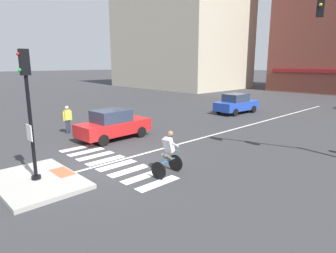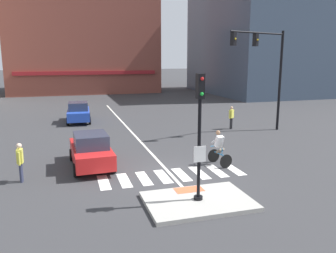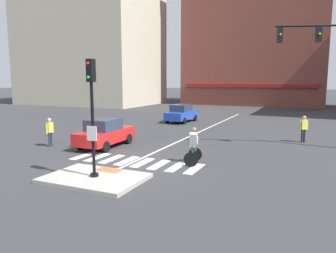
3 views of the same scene
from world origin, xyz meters
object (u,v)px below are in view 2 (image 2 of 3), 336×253
(car_red_westbound_near, at_px, (91,150))
(pedestrian_at_curb_left, at_px, (20,159))
(cyclist, at_px, (219,147))
(traffic_light_mast, at_px, (267,63))
(car_blue_westbound_distant, at_px, (79,112))
(signal_pole, at_px, (200,126))
(pedestrian_waiting_far_side, at_px, (231,116))

(car_red_westbound_near, relative_size, pedestrian_at_curb_left, 2.50)
(cyclist, bearing_deg, traffic_light_mast, 43.93)
(cyclist, height_order, pedestrian_at_curb_left, cyclist)
(car_blue_westbound_distant, distance_m, pedestrian_at_curb_left, 13.76)
(signal_pole, xyz_separation_m, car_blue_westbound_distant, (-3.39, 17.61, -2.02))
(car_blue_westbound_distant, relative_size, pedestrian_waiting_far_side, 2.50)
(signal_pole, distance_m, pedestrian_at_curb_left, 7.76)
(traffic_light_mast, xyz_separation_m, pedestrian_waiting_far_side, (-1.64, 1.66, -3.83))
(car_blue_westbound_distant, relative_size, cyclist, 2.49)
(cyclist, bearing_deg, pedestrian_at_curb_left, 178.57)
(signal_pole, bearing_deg, car_red_westbound_near, 121.56)
(traffic_light_mast, xyz_separation_m, cyclist, (-6.17, -5.94, -3.94))
(car_red_westbound_near, distance_m, cyclist, 6.14)
(signal_pole, relative_size, car_blue_westbound_distant, 1.06)
(traffic_light_mast, relative_size, car_blue_westbound_distant, 1.66)
(traffic_light_mast, distance_m, car_blue_westbound_distant, 14.99)
(traffic_light_mast, height_order, pedestrian_at_curb_left, traffic_light_mast)
(car_red_westbound_near, height_order, pedestrian_waiting_far_side, pedestrian_waiting_far_side)
(car_blue_westbound_distant, bearing_deg, cyclist, -66.18)
(car_blue_westbound_distant, bearing_deg, signal_pole, -79.09)
(car_blue_westbound_distant, bearing_deg, pedestrian_at_curb_left, -102.14)
(traffic_light_mast, bearing_deg, car_red_westbound_near, -159.77)
(traffic_light_mast, relative_size, pedestrian_waiting_far_side, 4.17)
(pedestrian_waiting_far_side, bearing_deg, traffic_light_mast, -45.41)
(cyclist, distance_m, pedestrian_at_curb_left, 8.93)
(car_red_westbound_near, bearing_deg, traffic_light_mast, 20.23)
(car_red_westbound_near, height_order, cyclist, cyclist)
(cyclist, bearing_deg, car_blue_westbound_distant, 113.82)
(signal_pole, xyz_separation_m, car_red_westbound_near, (-3.32, 5.41, -2.02))
(car_blue_westbound_distant, height_order, pedestrian_at_curb_left, pedestrian_at_curb_left)
(car_red_westbound_near, relative_size, car_blue_westbound_distant, 1.00)
(traffic_light_mast, height_order, pedestrian_waiting_far_side, traffic_light_mast)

